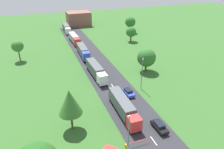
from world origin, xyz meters
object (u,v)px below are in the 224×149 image
object	(u,v)px
tree_lime	(146,58)
lamppost_lead	(128,134)
car_lead	(159,126)
car_second	(128,92)
truck_fourth	(74,38)
lamppost_second	(142,72)
barrier_gate	(130,145)
tree_ash	(70,102)
truck_lead	(123,106)
distant_building	(79,19)
truck_second	(96,70)
tree_elm	(130,22)
tree_birch	(131,32)
tree_pine	(17,46)
truck_third	(83,51)
truck_fifth	(66,28)

from	to	relation	value
tree_lime	lamppost_lead	bearing A→B (deg)	-123.49
car_lead	car_second	bearing A→B (deg)	91.86
truck_fourth	lamppost_lead	world-z (taller)	lamppost_lead
car_second	lamppost_second	xyz separation A→B (m)	(4.41, 1.63, 3.98)
barrier_gate	tree_ash	size ratio (longest dim) A/B	0.52
truck_lead	distant_building	distance (m)	83.28
lamppost_second	distant_building	distance (m)	74.39
truck_second	tree_elm	bearing A→B (deg)	53.91
car_second	tree_birch	world-z (taller)	tree_birch
truck_fourth	car_second	distance (m)	45.94
truck_second	car_second	world-z (taller)	truck_second
truck_lead	lamppost_lead	size ratio (longest dim) A/B	1.49
truck_second	tree_ash	distance (m)	22.90
truck_second	tree_ash	size ratio (longest dim) A/B	1.46
lamppost_second	tree_birch	bearing A→B (deg)	68.92
barrier_gate	lamppost_lead	xyz separation A→B (m)	(-1.16, -1.60, 4.12)
car_lead	lamppost_lead	distance (m)	10.16
truck_lead	tree_pine	distance (m)	45.70
barrier_gate	tree_ash	xyz separation A→B (m)	(-8.61, 8.57, 5.62)
distant_building	lamppost_lead	bearing A→B (deg)	-97.43
tree_birch	truck_third	bearing A→B (deg)	-156.82
truck_fifth	tree_birch	size ratio (longest dim) A/B	1.90
tree_birch	tree_lime	world-z (taller)	tree_lime
truck_lead	truck_second	world-z (taller)	truck_second
lamppost_second	truck_lead	bearing A→B (deg)	-135.81
truck_lead	car_lead	xyz separation A→B (m)	(4.74, -6.96, -1.25)
lamppost_second	truck_fourth	bearing A→B (deg)	101.32
car_lead	lamppost_lead	xyz separation A→B (m)	(-8.53, -3.85, 3.95)
truck_fourth	lamppost_lead	bearing A→B (deg)	-93.31
lamppost_lead	tree_ash	world-z (taller)	tree_ash
truck_third	tree_birch	distance (m)	25.68
car_lead	lamppost_lead	bearing A→B (deg)	-155.72
car_lead	tree_ash	world-z (taller)	tree_ash
car_second	tree_lime	distance (m)	15.79
tree_elm	tree_ash	size ratio (longest dim) A/B	0.88
tree_lime	distant_building	bearing A→B (deg)	95.86
car_lead	lamppost_lead	size ratio (longest dim) A/B	0.49
tree_lime	truck_fourth	bearing A→B (deg)	113.64
barrier_gate	tree_birch	size ratio (longest dim) A/B	0.73
truck_lead	car_lead	size ratio (longest dim) A/B	3.05
tree_ash	truck_fourth	bearing A→B (deg)	78.20
truck_fourth	tree_birch	bearing A→B (deg)	-14.85
car_second	car_lead	bearing A→B (deg)	-88.14
lamppost_second	distant_building	bearing A→B (deg)	90.21
truck_third	truck_fifth	bearing A→B (deg)	90.29
lamppost_lead	lamppost_second	xyz separation A→B (m)	(12.49, 19.26, 0.02)
car_lead	barrier_gate	xyz separation A→B (m)	(-7.37, -2.25, -0.17)
car_lead	lamppost_second	world-z (taller)	lamppost_second
tree_pine	lamppost_second	bearing A→B (deg)	-46.32
tree_lime	distant_building	distance (m)	65.44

